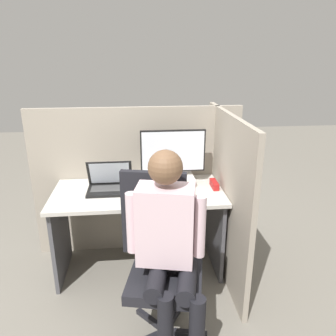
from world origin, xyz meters
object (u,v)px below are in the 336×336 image
monitor (173,154)px  carrot_toy (143,202)px  paper_box (173,179)px  stapler (214,184)px  office_chair (160,255)px  laptop (110,185)px  person (169,241)px

monitor → carrot_toy: monitor is taller
paper_box → monitor: 0.23m
stapler → office_chair: bearing=-127.8°
monitor → stapler: (0.33, -0.14, -0.24)m
paper_box → monitor: bearing=90.0°
laptop → office_chair: office_chair is taller
monitor → laptop: bearing=-168.2°
monitor → person: size_ratio=0.42×
paper_box → laptop: laptop is taller
paper_box → stapler: size_ratio=2.18×
person → laptop: bearing=115.1°
carrot_toy → laptop: bearing=130.5°
monitor → office_chair: 0.93m
carrot_toy → person: person is taller
paper_box → carrot_toy: paper_box is taller
stapler → laptop: bearing=178.3°
paper_box → laptop: (-0.53, -0.11, 0.02)m
monitor → laptop: monitor is taller
carrot_toy → stapler: bearing=24.2°
stapler → person: bearing=-119.9°
office_chair → carrot_toy: bearing=105.0°
monitor → carrot_toy: bearing=-123.7°
person → office_chair: bearing=102.5°
paper_box → monitor: (0.00, 0.00, 0.23)m
paper_box → carrot_toy: 0.49m
laptop → person: size_ratio=0.28×
laptop → stapler: laptop is taller
laptop → stapler: bearing=-1.7°
stapler → carrot_toy: stapler is taller
paper_box → monitor: monitor is taller
paper_box → stapler: (0.33, -0.13, -0.01)m
monitor → office_chair: size_ratio=0.50×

